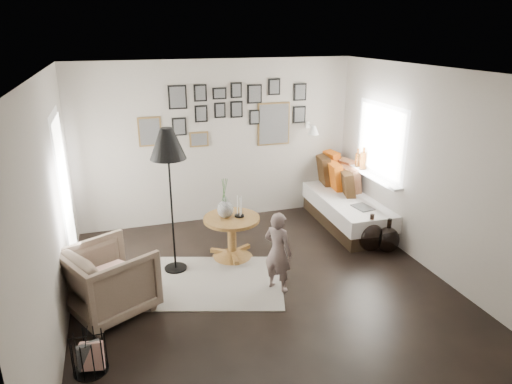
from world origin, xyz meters
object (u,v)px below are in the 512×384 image
object	(u,v)px
vase	(225,206)
magazine_basket	(89,354)
daybed	(345,202)
armchair	(110,280)
demijohn_large	(370,236)
child	(278,252)
floor_lamp	(168,149)
pedestal_table	(232,239)
demijohn_small	(388,240)

from	to	relation	value
vase	magazine_basket	bearing A→B (deg)	-134.24
daybed	armchair	xyz separation A→B (m)	(-3.73, -1.54, 0.06)
demijohn_large	child	bearing A→B (deg)	-160.34
armchair	floor_lamp	bearing A→B (deg)	-76.14
pedestal_table	magazine_basket	size ratio (longest dim) A/B	2.03
vase	child	size ratio (longest dim) A/B	0.54
vase	floor_lamp	xyz separation A→B (m)	(-0.73, -0.13, 0.87)
vase	demijohn_small	world-z (taller)	vase
pedestal_table	vase	bearing A→B (deg)	165.96
magazine_basket	floor_lamp	bearing A→B (deg)	58.47
magazine_basket	vase	bearing A→B (deg)	45.76
armchair	demijohn_large	distance (m)	3.60
armchair	child	size ratio (longest dim) A/B	0.85
armchair	demijohn_small	xyz separation A→B (m)	(3.78, 0.33, -0.20)
daybed	child	distance (m)	2.46
floor_lamp	magazine_basket	bearing A→B (deg)	-121.53
vase	daybed	bearing A→B (deg)	17.42
daybed	armchair	size ratio (longest dim) A/B	2.54
demijohn_small	daybed	bearing A→B (deg)	92.51
vase	armchair	size ratio (longest dim) A/B	0.64
demijohn_large	demijohn_small	bearing A→B (deg)	-29.53
vase	floor_lamp	size ratio (longest dim) A/B	0.29
child	magazine_basket	bearing A→B (deg)	73.00
demijohn_large	child	xyz separation A→B (m)	(-1.63, -0.58, 0.29)
vase	demijohn_large	bearing A→B (deg)	-11.31
demijohn_small	armchair	bearing A→B (deg)	-175.07
armchair	daybed	bearing A→B (deg)	-95.39
demijohn_large	demijohn_small	xyz separation A→B (m)	(0.21, -0.12, -0.02)
demijohn_large	floor_lamp	bearing A→B (deg)	174.23
daybed	floor_lamp	world-z (taller)	floor_lamp
floor_lamp	pedestal_table	bearing A→B (deg)	7.56
pedestal_table	daybed	xyz separation A→B (m)	(2.11, 0.71, 0.06)
pedestal_table	demijohn_large	distance (m)	1.99
vase	demijohn_large	xyz separation A→B (m)	(2.03, -0.41, -0.56)
daybed	demijohn_large	world-z (taller)	daybed
magazine_basket	demijohn_large	xyz separation A→B (m)	(3.79, 1.40, 0.03)
daybed	floor_lamp	bearing A→B (deg)	-162.48
pedestal_table	floor_lamp	world-z (taller)	floor_lamp
demijohn_small	magazine_basket	bearing A→B (deg)	-162.26
pedestal_table	vase	size ratio (longest dim) A/B	1.40
demijohn_large	demijohn_small	size ratio (longest dim) A/B	1.10
child	daybed	bearing A→B (deg)	-84.65
magazine_basket	demijohn_large	world-z (taller)	demijohn_large
floor_lamp	demijohn_small	distance (m)	3.33
demijohn_large	vase	bearing A→B (deg)	168.69
vase	armchair	xyz separation A→B (m)	(-1.54, -0.85, -0.38)
pedestal_table	armchair	bearing A→B (deg)	-152.85
daybed	magazine_basket	size ratio (longest dim) A/B	5.78
daybed	armchair	distance (m)	4.04
pedestal_table	demijohn_large	world-z (taller)	pedestal_table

